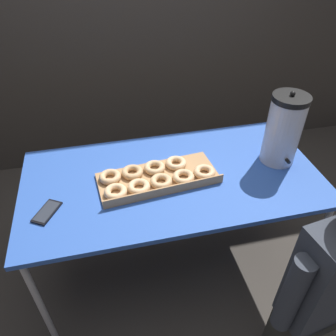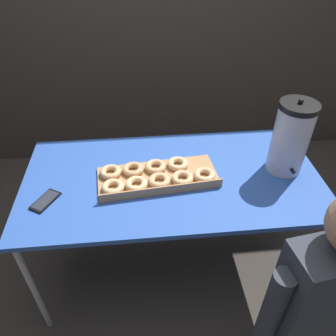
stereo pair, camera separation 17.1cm
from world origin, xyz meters
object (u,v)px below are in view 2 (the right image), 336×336
(donut_box, at_px, (155,176))
(person_seated, at_px, (316,310))
(cell_phone, at_px, (45,201))
(coffee_urn, at_px, (291,138))

(donut_box, bearing_deg, person_seated, -54.46)
(donut_box, distance_m, cell_phone, 0.56)
(donut_box, xyz_separation_m, cell_phone, (-0.54, -0.11, -0.02))
(coffee_urn, xyz_separation_m, person_seated, (-0.10, -0.73, -0.35))
(cell_phone, distance_m, person_seated, 1.30)
(donut_box, height_order, person_seated, person_seated)
(coffee_urn, xyz_separation_m, cell_phone, (-1.25, -0.14, -0.19))
(donut_box, relative_size, person_seated, 0.53)
(cell_phone, relative_size, person_seated, 0.14)
(coffee_urn, height_order, cell_phone, coffee_urn)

